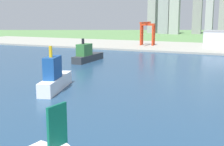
{
  "coord_description": "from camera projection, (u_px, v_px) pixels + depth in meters",
  "views": [
    {
      "loc": [
        56.3,
        42.07,
        46.19
      ],
      "look_at": [
        -3.05,
        176.96,
        18.52
      ],
      "focal_mm": 49.22,
      "sensor_mm": 36.0,
      "label": 1
    }
  ],
  "objects": [
    {
      "name": "ground_plane",
      "position": [
        173.0,
        70.0,
        262.84
      ],
      "size": [
        2400.0,
        2400.0,
        0.0
      ],
      "primitive_type": "plane",
      "color": "#5C8A4E"
    },
    {
      "name": "water_bay",
      "position": [
        153.0,
        84.0,
        208.85
      ],
      "size": [
        840.0,
        360.0,
        0.15
      ],
      "primitive_type": "cube",
      "color": "navy",
      "rests_on": "ground"
    },
    {
      "name": "industrial_pier",
      "position": [
        203.0,
        48.0,
        433.54
      ],
      "size": [
        840.0,
        140.0,
        2.5
      ],
      "primitive_type": "cube",
      "color": "#A2A195",
      "rests_on": "ground"
    },
    {
      "name": "ferry_boat",
      "position": [
        55.0,
        78.0,
        190.29
      ],
      "size": [
        20.28,
        45.19,
        28.3
      ],
      "color": "white",
      "rests_on": "water_bay"
    },
    {
      "name": "container_barge",
      "position": [
        87.0,
        55.0,
        310.27
      ],
      "size": [
        11.25,
        49.11,
        23.83
      ],
      "color": "#2D3338",
      "rests_on": "water_bay"
    },
    {
      "name": "port_crane_red",
      "position": [
        147.0,
        28.0,
        451.87
      ],
      "size": [
        20.69,
        45.03,
        34.75
      ],
      "color": "red",
      "rests_on": "industrial_pier"
    },
    {
      "name": "distant_skyline",
      "position": [
        199.0,
        8.0,
        739.48
      ],
      "size": [
        286.0,
        79.08,
        154.54
      ],
      "color": "#949698",
      "rests_on": "ground"
    }
  ]
}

